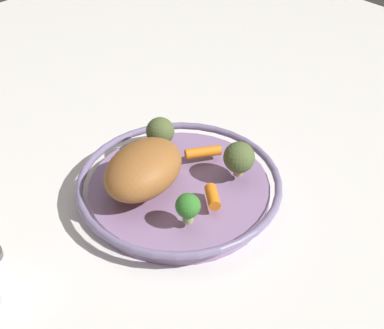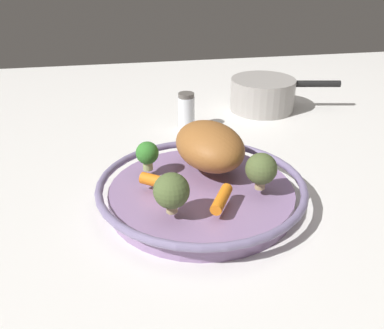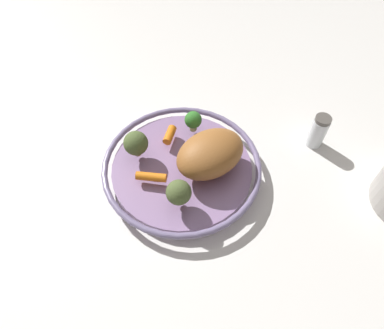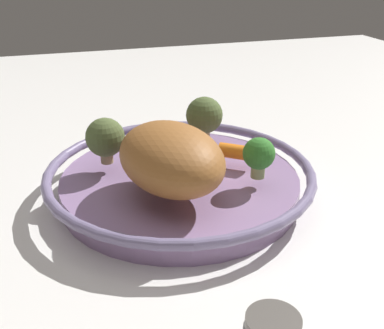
{
  "view_description": "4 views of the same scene",
  "coord_description": "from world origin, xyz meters",
  "px_view_note": "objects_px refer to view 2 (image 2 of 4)",
  "views": [
    {
      "loc": [
        -0.52,
        0.48,
        0.64
      ],
      "look_at": [
        -0.02,
        -0.01,
        0.07
      ],
      "focal_mm": 54.4,
      "sensor_mm": 36.0,
      "label": 1
    },
    {
      "loc": [
        -0.12,
        -0.6,
        0.38
      ],
      "look_at": [
        -0.01,
        0.03,
        0.06
      ],
      "focal_mm": 41.87,
      "sensor_mm": 36.0,
      "label": 2
    },
    {
      "loc": [
        0.4,
        -0.13,
        0.62
      ],
      "look_at": [
        0.03,
        0.01,
        0.06
      ],
      "focal_mm": 32.45,
      "sensor_mm": 36.0,
      "label": 3
    },
    {
      "loc": [
        0.14,
        0.5,
        0.29
      ],
      "look_at": [
        -0.01,
        0.03,
        0.05
      ],
      "focal_mm": 44.27,
      "sensor_mm": 36.0,
      "label": 4
    }
  ],
  "objects_px": {
    "salt_shaker": "(186,112)",
    "broccoli_floret_large": "(171,191)",
    "serving_bowl": "(201,192)",
    "baby_carrot_back": "(222,199)",
    "broccoli_floret_edge": "(147,154)",
    "roast_chicken_piece": "(210,146)",
    "baby_carrot_center": "(154,181)",
    "broccoli_floret_mid": "(261,169)",
    "saucepan": "(263,94)"
  },
  "relations": [
    {
      "from": "salt_shaker",
      "to": "broccoli_floret_large",
      "type": "bearing_deg",
      "value": -102.5
    },
    {
      "from": "serving_bowl",
      "to": "baby_carrot_back",
      "type": "height_order",
      "value": "baby_carrot_back"
    },
    {
      "from": "baby_carrot_back",
      "to": "salt_shaker",
      "type": "xyz_separation_m",
      "value": [
        0.01,
        0.38,
        -0.01
      ]
    },
    {
      "from": "broccoli_floret_edge",
      "to": "broccoli_floret_large",
      "type": "distance_m",
      "value": 0.13
    },
    {
      "from": "roast_chicken_piece",
      "to": "baby_carrot_center",
      "type": "bearing_deg",
      "value": -150.6
    },
    {
      "from": "baby_carrot_back",
      "to": "salt_shaker",
      "type": "bearing_deg",
      "value": 88.0
    },
    {
      "from": "broccoli_floret_edge",
      "to": "salt_shaker",
      "type": "distance_m",
      "value": 0.28
    },
    {
      "from": "roast_chicken_piece",
      "to": "broccoli_floret_large",
      "type": "distance_m",
      "value": 0.15
    },
    {
      "from": "baby_carrot_back",
      "to": "broccoli_floret_edge",
      "type": "distance_m",
      "value": 0.16
    },
    {
      "from": "broccoli_floret_mid",
      "to": "broccoli_floret_large",
      "type": "xyz_separation_m",
      "value": [
        -0.14,
        -0.04,
        0.0
      ]
    },
    {
      "from": "baby_carrot_center",
      "to": "broccoli_floret_large",
      "type": "xyz_separation_m",
      "value": [
        0.02,
        -0.07,
        0.02
      ]
    },
    {
      "from": "broccoli_floret_large",
      "to": "salt_shaker",
      "type": "bearing_deg",
      "value": 77.5
    },
    {
      "from": "roast_chicken_piece",
      "to": "broccoli_floret_mid",
      "type": "relative_size",
      "value": 2.52
    },
    {
      "from": "serving_bowl",
      "to": "broccoli_floret_large",
      "type": "distance_m",
      "value": 0.11
    },
    {
      "from": "serving_bowl",
      "to": "broccoli_floret_edge",
      "type": "xyz_separation_m",
      "value": [
        -0.08,
        0.06,
        0.05
      ]
    },
    {
      "from": "roast_chicken_piece",
      "to": "broccoli_floret_large",
      "type": "bearing_deg",
      "value": -122.22
    },
    {
      "from": "roast_chicken_piece",
      "to": "baby_carrot_back",
      "type": "height_order",
      "value": "roast_chicken_piece"
    },
    {
      "from": "salt_shaker",
      "to": "saucepan",
      "type": "relative_size",
      "value": 0.32
    },
    {
      "from": "serving_bowl",
      "to": "broccoli_floret_mid",
      "type": "xyz_separation_m",
      "value": [
        0.08,
        -0.04,
        0.05
      ]
    },
    {
      "from": "baby_carrot_back",
      "to": "broccoli_floret_large",
      "type": "distance_m",
      "value": 0.08
    },
    {
      "from": "broccoli_floret_mid",
      "to": "broccoli_floret_large",
      "type": "distance_m",
      "value": 0.15
    },
    {
      "from": "broccoli_floret_large",
      "to": "saucepan",
      "type": "distance_m",
      "value": 0.56
    },
    {
      "from": "broccoli_floret_large",
      "to": "salt_shaker",
      "type": "xyz_separation_m",
      "value": [
        0.09,
        0.39,
        -0.03
      ]
    },
    {
      "from": "serving_bowl",
      "to": "baby_carrot_center",
      "type": "xyz_separation_m",
      "value": [
        -0.07,
        -0.0,
        0.03
      ]
    },
    {
      "from": "baby_carrot_back",
      "to": "salt_shaker",
      "type": "height_order",
      "value": "salt_shaker"
    },
    {
      "from": "broccoli_floret_mid",
      "to": "broccoli_floret_edge",
      "type": "bearing_deg",
      "value": 150.29
    },
    {
      "from": "serving_bowl",
      "to": "roast_chicken_piece",
      "type": "distance_m",
      "value": 0.08
    },
    {
      "from": "baby_carrot_center",
      "to": "broccoli_floret_edge",
      "type": "relative_size",
      "value": 0.89
    },
    {
      "from": "baby_carrot_center",
      "to": "broccoli_floret_large",
      "type": "bearing_deg",
      "value": -77.34
    },
    {
      "from": "broccoli_floret_mid",
      "to": "saucepan",
      "type": "distance_m",
      "value": 0.47
    },
    {
      "from": "broccoli_floret_mid",
      "to": "salt_shaker",
      "type": "relative_size",
      "value": 0.69
    },
    {
      "from": "serving_bowl",
      "to": "roast_chicken_piece",
      "type": "height_order",
      "value": "roast_chicken_piece"
    },
    {
      "from": "roast_chicken_piece",
      "to": "baby_carrot_center",
      "type": "relative_size",
      "value": 3.36
    },
    {
      "from": "broccoli_floret_mid",
      "to": "saucepan",
      "type": "xyz_separation_m",
      "value": [
        0.15,
        0.44,
        -0.04
      ]
    },
    {
      "from": "baby_carrot_back",
      "to": "broccoli_floret_edge",
      "type": "xyz_separation_m",
      "value": [
        -0.09,
        0.13,
        0.02
      ]
    },
    {
      "from": "baby_carrot_back",
      "to": "serving_bowl",
      "type": "bearing_deg",
      "value": 102.39
    },
    {
      "from": "serving_bowl",
      "to": "roast_chicken_piece",
      "type": "bearing_deg",
      "value": 65.22
    },
    {
      "from": "baby_carrot_back",
      "to": "broccoli_floret_large",
      "type": "bearing_deg",
      "value": -174.38
    },
    {
      "from": "broccoli_floret_edge",
      "to": "roast_chicken_piece",
      "type": "bearing_deg",
      "value": -2.32
    },
    {
      "from": "baby_carrot_center",
      "to": "broccoli_floret_edge",
      "type": "height_order",
      "value": "broccoli_floret_edge"
    },
    {
      "from": "baby_carrot_back",
      "to": "baby_carrot_center",
      "type": "xyz_separation_m",
      "value": [
        -0.09,
        0.07,
        0.0
      ]
    },
    {
      "from": "baby_carrot_center",
      "to": "broccoli_floret_edge",
      "type": "xyz_separation_m",
      "value": [
        -0.0,
        0.06,
        0.02
      ]
    },
    {
      "from": "roast_chicken_piece",
      "to": "saucepan",
      "type": "relative_size",
      "value": 0.55
    },
    {
      "from": "saucepan",
      "to": "salt_shaker",
      "type": "bearing_deg",
      "value": -155.5
    },
    {
      "from": "broccoli_floret_edge",
      "to": "broccoli_floret_large",
      "type": "height_order",
      "value": "broccoli_floret_large"
    },
    {
      "from": "salt_shaker",
      "to": "saucepan",
      "type": "height_order",
      "value": "salt_shaker"
    },
    {
      "from": "broccoli_floret_edge",
      "to": "baby_carrot_center",
      "type": "bearing_deg",
      "value": -85.65
    },
    {
      "from": "baby_carrot_back",
      "to": "broccoli_floret_mid",
      "type": "xyz_separation_m",
      "value": [
        0.07,
        0.03,
        0.02
      ]
    },
    {
      "from": "baby_carrot_back",
      "to": "baby_carrot_center",
      "type": "height_order",
      "value": "same"
    },
    {
      "from": "serving_bowl",
      "to": "broccoli_floret_large",
      "type": "xyz_separation_m",
      "value": [
        -0.06,
        -0.08,
        0.05
      ]
    }
  ]
}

